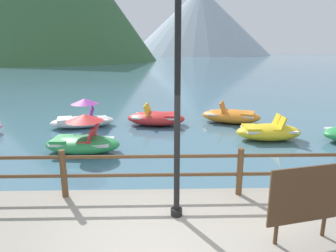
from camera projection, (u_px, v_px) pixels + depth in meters
ground_plane at (159, 70)px, 43.26m from camera, size 200.00×200.00×0.00m
dock_railing at (152, 168)px, 5.84m from camera, size 23.92×0.12×0.95m
lamp_post at (178, 79)px, 4.68m from camera, size 0.28×0.28×3.88m
sign_board at (305, 196)px, 4.42m from camera, size 1.16×0.30×1.19m
pedal_boat_1 at (83, 118)px, 12.52m from camera, size 2.77×1.77×1.18m
pedal_boat_2 at (83, 140)px, 9.48m from camera, size 2.40×1.34×1.24m
pedal_boat_3 at (231, 116)px, 13.24m from camera, size 2.78×2.01×0.90m
pedal_boat_4 at (268, 132)px, 10.81m from camera, size 2.30×1.18×0.89m
pedal_boat_5 at (156, 118)px, 12.86m from camera, size 2.58×1.64×0.89m
distant_peak at (200, 22)px, 116.72m from camera, size 54.19×54.19×24.74m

